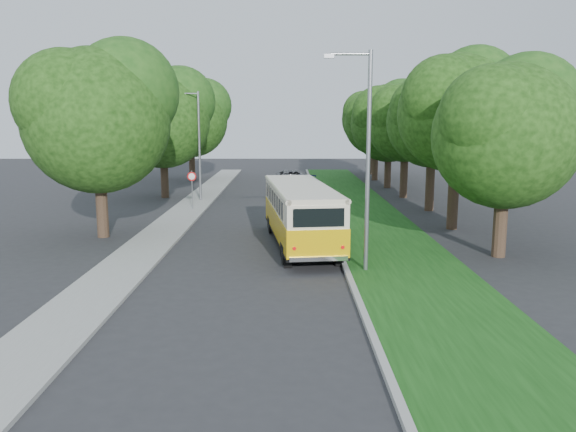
{
  "coord_description": "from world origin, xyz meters",
  "views": [
    {
      "loc": [
        1.38,
        -22.62,
        5.59
      ],
      "look_at": [
        1.43,
        1.24,
        1.5
      ],
      "focal_mm": 35.0,
      "sensor_mm": 36.0,
      "label": 1
    }
  ],
  "objects_px": {
    "lamppost_near": "(366,155)",
    "lamppost_far": "(198,142)",
    "car_silver": "(316,210)",
    "vintage_bus": "(300,215)",
    "car_white": "(300,189)",
    "car_grey": "(292,179)",
    "car_blue": "(298,185)"
  },
  "relations": [
    {
      "from": "lamppost_far",
      "to": "vintage_bus",
      "type": "xyz_separation_m",
      "value": [
        6.69,
        -14.06,
        -2.71
      ]
    },
    {
      "from": "vintage_bus",
      "to": "car_blue",
      "type": "xyz_separation_m",
      "value": [
        0.3,
        18.93,
        -0.78
      ]
    },
    {
      "from": "lamppost_far",
      "to": "car_silver",
      "type": "bearing_deg",
      "value": -47.31
    },
    {
      "from": "lamppost_near",
      "to": "lamppost_far",
      "type": "distance_m",
      "value": 20.53
    },
    {
      "from": "lamppost_far",
      "to": "car_white",
      "type": "relative_size",
      "value": 1.91
    },
    {
      "from": "car_blue",
      "to": "car_grey",
      "type": "distance_m",
      "value": 3.07
    },
    {
      "from": "car_white",
      "to": "car_grey",
      "type": "distance_m",
      "value": 6.17
    },
    {
      "from": "lamppost_far",
      "to": "car_blue",
      "type": "distance_m",
      "value": 9.21
    },
    {
      "from": "car_silver",
      "to": "car_white",
      "type": "xyz_separation_m",
      "value": [
        -0.63,
        10.1,
        -0.06
      ]
    },
    {
      "from": "car_silver",
      "to": "car_blue",
      "type": "bearing_deg",
      "value": 99.37
    },
    {
      "from": "car_silver",
      "to": "car_grey",
      "type": "bearing_deg",
      "value": 100.61
    },
    {
      "from": "lamppost_near",
      "to": "car_blue",
      "type": "distance_m",
      "value": 23.75
    },
    {
      "from": "lamppost_far",
      "to": "car_grey",
      "type": "height_order",
      "value": "lamppost_far"
    },
    {
      "from": "vintage_bus",
      "to": "car_silver",
      "type": "height_order",
      "value": "vintage_bus"
    },
    {
      "from": "vintage_bus",
      "to": "car_grey",
      "type": "xyz_separation_m",
      "value": [
        -0.21,
        21.96,
        -0.68
      ]
    },
    {
      "from": "car_silver",
      "to": "car_grey",
      "type": "xyz_separation_m",
      "value": [
        -1.22,
        16.25,
        0.01
      ]
    },
    {
      "from": "vintage_bus",
      "to": "car_white",
      "type": "xyz_separation_m",
      "value": [
        0.38,
        15.82,
        -0.76
      ]
    },
    {
      "from": "car_white",
      "to": "lamppost_far",
      "type": "bearing_deg",
      "value": -178.55
    },
    {
      "from": "lamppost_far",
      "to": "vintage_bus",
      "type": "bearing_deg",
      "value": -64.56
    },
    {
      "from": "lamppost_near",
      "to": "lamppost_far",
      "type": "height_order",
      "value": "lamppost_near"
    },
    {
      "from": "vintage_bus",
      "to": "lamppost_far",
      "type": "bearing_deg",
      "value": 108.73
    },
    {
      "from": "lamppost_far",
      "to": "car_blue",
      "type": "xyz_separation_m",
      "value": [
        6.99,
        4.87,
        -3.49
      ]
    },
    {
      "from": "lamppost_near",
      "to": "car_grey",
      "type": "relative_size",
      "value": 1.53
    },
    {
      "from": "lamppost_near",
      "to": "car_white",
      "type": "bearing_deg",
      "value": 95.18
    },
    {
      "from": "vintage_bus",
      "to": "car_grey",
      "type": "distance_m",
      "value": 21.97
    },
    {
      "from": "lamppost_far",
      "to": "car_grey",
      "type": "xyz_separation_m",
      "value": [
        6.48,
        7.9,
        -3.39
      ]
    },
    {
      "from": "lamppost_far",
      "to": "car_silver",
      "type": "relative_size",
      "value": 1.8
    },
    {
      "from": "lamppost_near",
      "to": "vintage_bus",
      "type": "bearing_deg",
      "value": 116.53
    },
    {
      "from": "car_blue",
      "to": "car_grey",
      "type": "bearing_deg",
      "value": 120.93
    },
    {
      "from": "car_silver",
      "to": "lamppost_far",
      "type": "bearing_deg",
      "value": 139.01
    },
    {
      "from": "car_silver",
      "to": "vintage_bus",
      "type": "bearing_deg",
      "value": -93.7
    },
    {
      "from": "lamppost_near",
      "to": "car_white",
      "type": "xyz_separation_m",
      "value": [
        -1.84,
        20.26,
        -3.72
      ]
    }
  ]
}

